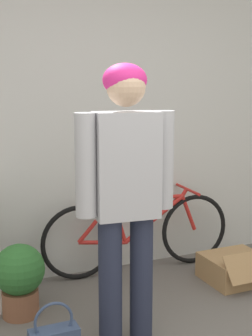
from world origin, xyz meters
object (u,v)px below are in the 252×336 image
Objects in this scene: bicycle at (139,232)px; potted_plant at (19,277)px; person at (126,183)px; cardboard_box at (235,268)px.

bicycle is 1.16m from potted_plant.
bicycle is (0.57, 1.02, -0.68)m from person.
person is at bearing -50.49° from potted_plant.
person reaches higher than cardboard_box.
person is 3.32× the size of potted_plant.
potted_plant is (-1.72, 0.11, 0.18)m from cardboard_box.
bicycle is at bearing 19.80° from potted_plant.
bicycle reaches higher than potted_plant.
bicycle reaches higher than cardboard_box.
bicycle is 3.33× the size of cardboard_box.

